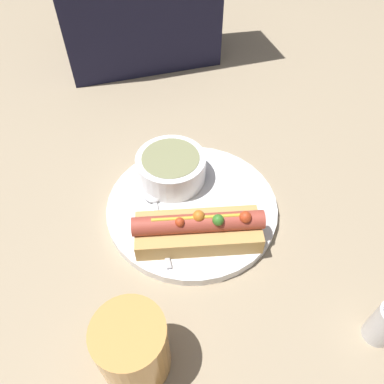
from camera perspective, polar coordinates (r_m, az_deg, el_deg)
The scene contains 6 objects.
ground_plane at distance 0.59m, azimuth 0.00°, elevation -2.72°, with size 4.00×4.00×0.00m, color tan.
dinner_plate at distance 0.59m, azimuth 0.00°, elevation -2.26°, with size 0.26×0.26×0.01m.
hot_dog at distance 0.52m, azimuth 1.03°, elevation -5.71°, with size 0.18×0.10×0.06m.
soup_bowl at distance 0.60m, azimuth -3.21°, elevation 3.84°, with size 0.11×0.11×0.05m.
spoon at distance 0.58m, azimuth -5.80°, elevation -1.25°, with size 0.03×0.16×0.01m.
drinking_glass at distance 0.44m, azimuth -9.01°, elevation -22.41°, with size 0.08×0.08×0.10m.
Camera 1 is at (-0.11, -0.35, 0.46)m, focal length 35.00 mm.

